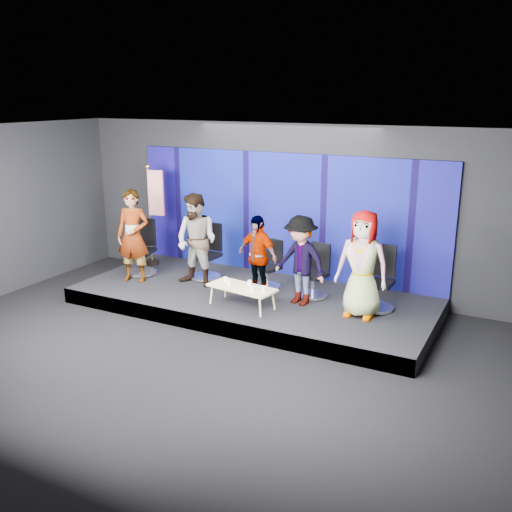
# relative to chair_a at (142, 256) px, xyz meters

# --- Properties ---
(ground) EXTENTS (10.00, 10.00, 0.00)m
(ground) POSITION_rel_chair_a_xyz_m (2.72, -2.54, -0.69)
(ground) COLOR black
(ground) RESTS_ON ground
(room_walls) EXTENTS (10.02, 8.02, 3.51)m
(room_walls) POSITION_rel_chair_a_xyz_m (2.72, -2.54, 1.74)
(room_walls) COLOR black
(room_walls) RESTS_ON ground
(riser) EXTENTS (7.00, 3.00, 0.30)m
(riser) POSITION_rel_chair_a_xyz_m (2.72, -0.04, -0.54)
(riser) COLOR black
(riser) RESTS_ON ground
(backdrop) EXTENTS (7.00, 0.08, 2.60)m
(backdrop) POSITION_rel_chair_a_xyz_m (2.72, 1.41, 0.91)
(backdrop) COLOR #13085E
(backdrop) RESTS_ON riser
(chair_a) EXTENTS (0.81, 0.81, 1.19)m
(chair_a) POSITION_rel_chair_a_xyz_m (0.00, 0.00, 0.00)
(chair_a) COLOR silver
(chair_a) RESTS_ON riser
(panelist_a) EXTENTS (0.79, 0.61, 1.92)m
(panelist_a) POSITION_rel_chair_a_xyz_m (0.18, -0.48, 0.57)
(panelist_a) COLOR black
(panelist_a) RESTS_ON riser
(chair_b) EXTENTS (0.70, 0.70, 1.17)m
(chair_b) POSITION_rel_chair_a_xyz_m (1.42, 0.38, -0.01)
(chair_b) COLOR silver
(chair_b) RESTS_ON riser
(panelist_b) EXTENTS (0.97, 0.78, 1.89)m
(panelist_b) POSITION_rel_chair_a_xyz_m (1.50, -0.12, 0.55)
(panelist_b) COLOR black
(panelist_b) RESTS_ON riser
(chair_c) EXTENTS (0.67, 0.67, 0.97)m
(chair_c) POSITION_rel_chair_a_xyz_m (2.86, 0.43, -0.07)
(chair_c) COLOR silver
(chair_c) RESTS_ON riser
(panelist_c) EXTENTS (0.99, 0.61, 1.58)m
(panelist_c) POSITION_rel_chair_a_xyz_m (2.84, -0.07, 0.40)
(panelist_c) COLOR black
(panelist_c) RESTS_ON riser
(chair_d) EXTENTS (0.71, 0.71, 1.03)m
(chair_d) POSITION_rel_chair_a_xyz_m (3.87, 0.35, -0.05)
(chair_d) COLOR silver
(chair_d) RESTS_ON riser
(panelist_d) EXTENTS (1.20, 0.87, 1.67)m
(panelist_d) POSITION_rel_chair_a_xyz_m (3.77, -0.14, 0.45)
(panelist_d) COLOR black
(panelist_d) RESTS_ON riser
(chair_e) EXTENTS (0.68, 0.68, 1.17)m
(chair_e) POSITION_rel_chair_a_xyz_m (5.12, 0.26, -0.01)
(chair_e) COLOR silver
(chair_e) RESTS_ON riser
(panelist_e) EXTENTS (0.94, 0.63, 1.89)m
(panelist_e) POSITION_rel_chair_a_xyz_m (4.95, -0.21, 0.56)
(panelist_e) COLOR black
(panelist_e) RESTS_ON riser
(coffee_table) EXTENTS (1.33, 0.71, 0.39)m
(coffee_table) POSITION_rel_chair_a_xyz_m (2.89, -0.78, -0.03)
(coffee_table) COLOR #CDBA77
(coffee_table) RESTS_ON riser
(mug_a) EXTENTS (0.07, 0.07, 0.09)m
(mug_a) POSITION_rel_chair_a_xyz_m (2.48, -0.68, 0.04)
(mug_a) COLOR white
(mug_a) RESTS_ON coffee_table
(mug_b) EXTENTS (0.08, 0.08, 0.10)m
(mug_b) POSITION_rel_chair_a_xyz_m (2.64, -0.81, 0.05)
(mug_b) COLOR white
(mug_b) RESTS_ON coffee_table
(mug_c) EXTENTS (0.08, 0.08, 0.09)m
(mug_c) POSITION_rel_chair_a_xyz_m (2.98, -0.65, 0.05)
(mug_c) COLOR white
(mug_c) RESTS_ON coffee_table
(mug_d) EXTENTS (0.07, 0.07, 0.09)m
(mug_d) POSITION_rel_chair_a_xyz_m (3.17, -0.89, 0.04)
(mug_d) COLOR white
(mug_d) RESTS_ON coffee_table
(mug_e) EXTENTS (0.08, 0.08, 0.09)m
(mug_e) POSITION_rel_chair_a_xyz_m (3.35, -0.82, 0.04)
(mug_e) COLOR white
(mug_e) RESTS_ON coffee_table
(flag_stand) EXTENTS (0.53, 0.30, 2.29)m
(flag_stand) POSITION_rel_chair_a_xyz_m (-0.13, 0.66, 0.82)
(flag_stand) COLOR black
(flag_stand) RESTS_ON riser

